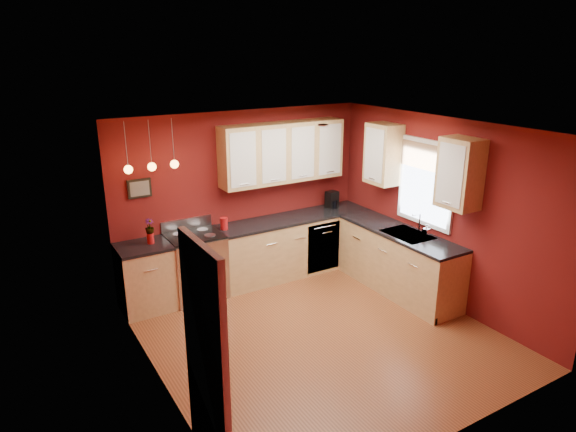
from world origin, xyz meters
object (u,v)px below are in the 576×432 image
sink (408,236)px  coffee_maker (332,200)px  red_canister (224,224)px  gas_range (196,265)px  soap_pump (426,231)px

sink → coffee_maker: size_ratio=2.62×
red_canister → coffee_maker: (1.98, 0.08, 0.03)m
sink → red_canister: 2.64m
gas_range → red_canister: 0.72m
red_canister → soap_pump: (2.29, -1.73, 0.00)m
sink → soap_pump: bearing=-55.9°
sink → coffee_maker: sink is taller
gas_range → soap_pump: bearing=-31.7°
gas_range → sink: (2.62, -1.50, 0.43)m
sink → red_canister: bearing=144.7°
coffee_maker → soap_pump: size_ratio=1.48×
coffee_maker → red_canister: bearing=174.8°
sink → red_canister: (-2.15, 1.52, 0.11)m
gas_range → soap_pump: soap_pump is taller
sink → soap_pump: size_ratio=3.86×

